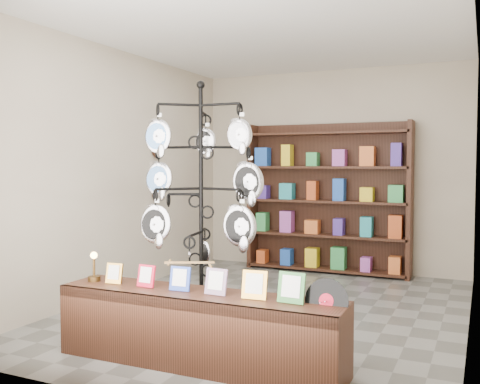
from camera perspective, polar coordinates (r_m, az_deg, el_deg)
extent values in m
plane|color=slate|center=(6.00, 3.21, -12.44)|extent=(5.00, 5.00, 0.00)
plane|color=#BEB399|center=(8.17, 9.66, 2.27)|extent=(4.00, 0.00, 4.00)
plane|color=#BEB399|center=(3.58, -11.50, 1.37)|extent=(4.00, 0.00, 4.00)
plane|color=#BEB399|center=(6.78, -12.71, 2.10)|extent=(0.00, 5.00, 5.00)
plane|color=#BEB399|center=(5.39, 23.47, 1.71)|extent=(0.00, 5.00, 5.00)
plane|color=white|center=(5.95, 3.30, 16.61)|extent=(5.00, 5.00, 0.00)
cylinder|color=black|center=(5.22, -4.12, -14.64)|extent=(0.62, 0.62, 0.03)
cylinder|color=black|center=(5.00, -4.17, -2.13)|extent=(0.05, 0.05, 2.30)
sphere|color=black|center=(5.03, -4.22, 11.32)|extent=(0.08, 0.08, 0.08)
ellipsoid|color=silver|center=(5.29, -3.77, -6.52)|extent=(0.13, 0.08, 0.24)
cube|color=tan|center=(4.74, -5.41, -7.49)|extent=(0.40, 0.20, 0.04)
cube|color=black|center=(4.39, -4.49, -14.35)|extent=(2.38, 0.51, 0.58)
cube|color=gold|center=(4.72, -13.26, -8.45)|extent=(0.15, 0.06, 0.17)
cube|color=red|center=(4.53, -9.97, -8.81)|extent=(0.16, 0.06, 0.18)
cube|color=#263FA5|center=(4.36, -6.40, -9.18)|extent=(0.17, 0.06, 0.19)
cube|color=#E54C33|center=(4.21, -2.55, -9.54)|extent=(0.18, 0.06, 0.20)
cube|color=gold|center=(4.08, 1.57, -9.87)|extent=(0.19, 0.06, 0.21)
cube|color=#337233|center=(3.98, 5.50, -10.13)|extent=(0.21, 0.07, 0.23)
cylinder|color=black|center=(3.98, 9.20, -11.38)|extent=(0.32, 0.08, 0.32)
cylinder|color=red|center=(3.98, 9.19, -11.39)|extent=(0.11, 0.03, 0.11)
cylinder|color=#452E13|center=(4.86, -15.29, -8.91)|extent=(0.11, 0.11, 0.04)
cylinder|color=#452E13|center=(4.85, -15.31, -7.79)|extent=(0.02, 0.02, 0.15)
sphere|color=#FFBF59|center=(4.83, -15.33, -6.53)|extent=(0.06, 0.06, 0.06)
cube|color=black|center=(8.12, 9.53, -0.56)|extent=(2.40, 0.04, 2.20)
cube|color=black|center=(8.36, 1.41, -0.42)|extent=(0.06, 0.36, 2.20)
cube|color=black|center=(7.74, 17.68, -0.83)|extent=(0.06, 0.36, 2.20)
cube|color=black|center=(8.10, 9.17, -8.05)|extent=(2.36, 0.36, 0.04)
cube|color=black|center=(8.02, 9.20, -4.55)|extent=(2.36, 0.36, 0.03)
cube|color=black|center=(7.97, 9.23, -0.98)|extent=(2.36, 0.36, 0.04)
cube|color=black|center=(7.95, 9.26, 2.61)|extent=(2.36, 0.36, 0.04)
cube|color=black|center=(7.97, 9.29, 6.21)|extent=(2.36, 0.36, 0.04)
cylinder|color=black|center=(7.42, -8.79, 4.52)|extent=(0.03, 0.24, 0.24)
cylinder|color=black|center=(7.42, -8.75, -0.11)|extent=(0.03, 0.24, 0.24)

